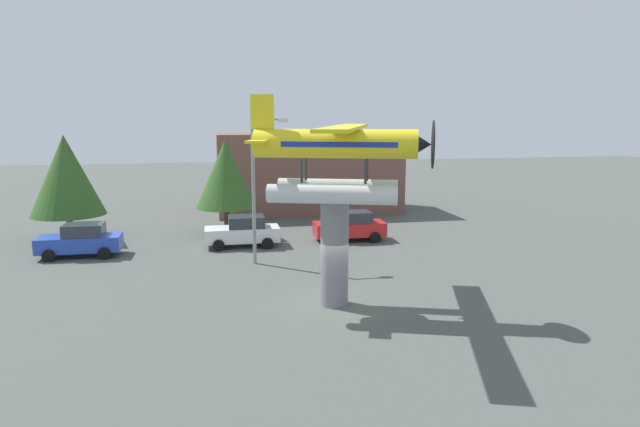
{
  "coord_description": "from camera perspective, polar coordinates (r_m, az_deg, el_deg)",
  "views": [
    {
      "loc": [
        -4.6,
        -20.88,
        7.43
      ],
      "look_at": [
        0.0,
        3.0,
        3.15
      ],
      "focal_mm": 31.53,
      "sensor_mm": 36.0,
      "label": 1
    }
  ],
  "objects": [
    {
      "name": "car_mid_white",
      "position": [
        32.34,
        -7.8,
        -1.8
      ],
      "size": [
        4.2,
        2.02,
        1.76
      ],
      "rotation": [
        0.0,
        0.0,
        3.14
      ],
      "color": "white",
      "rests_on": "ground"
    },
    {
      "name": "tree_west",
      "position": [
        36.64,
        -24.37,
        3.55
      ],
      "size": [
        4.31,
        4.31,
        6.29
      ],
      "color": "brown",
      "rests_on": "ground"
    },
    {
      "name": "display_pedestal",
      "position": [
        22.03,
        1.48,
        -4.02
      ],
      "size": [
        1.1,
        1.1,
        4.2
      ],
      "primitive_type": "cylinder",
      "color": "slate",
      "rests_on": "ground"
    },
    {
      "name": "floatplane_monument",
      "position": [
        21.42,
        1.87,
        5.81
      ],
      "size": [
        7.2,
        10.2,
        4.0
      ],
      "rotation": [
        0.0,
        0.0,
        -0.33
      ],
      "color": "silver",
      "rests_on": "display_pedestal"
    },
    {
      "name": "car_near_blue",
      "position": [
        32.37,
        -23.1,
        -2.51
      ],
      "size": [
        4.2,
        2.02,
        1.76
      ],
      "rotation": [
        0.0,
        0.0,
        3.14
      ],
      "color": "#2847B7",
      "rests_on": "ground"
    },
    {
      "name": "streetlight_primary",
      "position": [
        27.99,
        -6.36,
        3.47
      ],
      "size": [
        1.84,
        0.28,
        7.32
      ],
      "color": "gray",
      "rests_on": "ground"
    },
    {
      "name": "storefront_building",
      "position": [
        43.72,
        -1.25,
        4.19
      ],
      "size": [
        13.82,
        6.08,
        6.06
      ],
      "primitive_type": "cube",
      "color": "brown",
      "rests_on": "ground"
    },
    {
      "name": "ground_plane",
      "position": [
        22.63,
        1.45,
        -9.19
      ],
      "size": [
        140.0,
        140.0,
        0.0
      ],
      "primitive_type": "plane",
      "color": "#4C514C"
    },
    {
      "name": "tree_east",
      "position": [
        35.43,
        -9.55,
        3.95
      ],
      "size": [
        3.77,
        3.77,
        5.9
      ],
      "color": "brown",
      "rests_on": "ground"
    },
    {
      "name": "car_far_red",
      "position": [
        33.58,
        3.1,
        -1.29
      ],
      "size": [
        4.2,
        2.02,
        1.76
      ],
      "rotation": [
        0.0,
        0.0,
        3.14
      ],
      "color": "red",
      "rests_on": "ground"
    }
  ]
}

